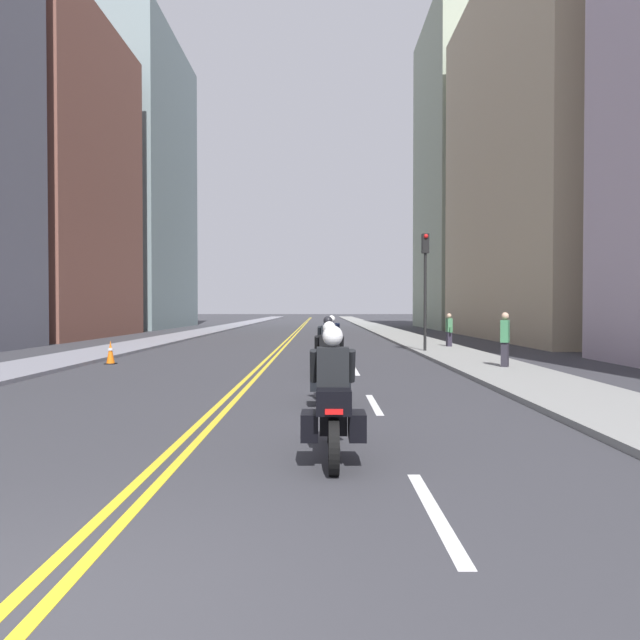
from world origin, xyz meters
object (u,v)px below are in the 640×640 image
motorcycle_3 (329,343)px  traffic_cone_0 (108,352)px  pedestrian_1 (447,331)px  motorcycle_2 (326,352)px  motorcycle_1 (327,371)px  motorcycle_0 (331,406)px  traffic_light_near (423,271)px  pedestrian_0 (503,340)px

motorcycle_3 → traffic_cone_0: motorcycle_3 is taller
pedestrian_1 → motorcycle_2: bearing=-34.7°
motorcycle_1 → motorcycle_3: 9.05m
motorcycle_0 → motorcycle_1: bearing=90.0°
traffic_cone_0 → traffic_light_near: traffic_light_near is taller
motorcycle_0 → traffic_light_near: 17.62m
motorcycle_2 → motorcycle_1: bearing=-92.9°
traffic_cone_0 → traffic_light_near: (11.41, 4.58, 3.03)m
motorcycle_1 → pedestrian_0: (5.38, 6.16, 0.25)m
pedestrian_0 → pedestrian_1: 9.27m
motorcycle_0 → motorcycle_1: size_ratio=1.05×
motorcycle_3 → pedestrian_0: pedestrian_0 is taller
pedestrian_1 → pedestrian_0: bearing=-8.5°
motorcycle_0 → motorcycle_2: 8.99m
motorcycle_0 → traffic_cone_0: bearing=120.7°
motorcycle_0 → pedestrian_1: 20.36m
motorcycle_0 → pedestrian_1: motorcycle_0 is taller
motorcycle_0 → traffic_light_near: (4.20, 16.89, 2.76)m
traffic_light_near → motorcycle_2: bearing=-117.6°
traffic_light_near → pedestrian_0: (1.20, -6.63, -2.51)m
traffic_cone_0 → pedestrian_0: 12.79m
motorcycle_1 → traffic_light_near: size_ratio=0.42×
motorcycle_2 → traffic_light_near: size_ratio=0.44×
motorcycle_2 → pedestrian_1: motorcycle_2 is taller
motorcycle_1 → motorcycle_2: 4.90m
motorcycle_3 → traffic_light_near: size_ratio=0.43×
motorcycle_0 → motorcycle_3: motorcycle_0 is taller
motorcycle_3 → pedestrian_1: bearing=50.4°
traffic_cone_0 → motorcycle_3: bearing=6.4°
traffic_light_near → motorcycle_3: bearing=-136.6°
motorcycle_2 → traffic_cone_0: (-7.28, 3.31, -0.27)m
pedestrian_0 → pedestrian_1: size_ratio=1.07×
traffic_cone_0 → pedestrian_1: (13.00, 7.21, 0.45)m
motorcycle_2 → pedestrian_0: 5.49m
motorcycle_3 → traffic_light_near: traffic_light_near is taller
motorcycle_0 → traffic_light_near: bearing=76.3°
motorcycle_1 → traffic_light_near: 13.74m
motorcycle_2 → motorcycle_3: motorcycle_2 is taller
motorcycle_2 → pedestrian_1: bearing=59.1°
traffic_cone_0 → pedestrian_0: bearing=-9.2°
motorcycle_3 → motorcycle_2: bearing=-91.0°
motorcycle_3 → pedestrian_0: (5.16, -2.89, 0.25)m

